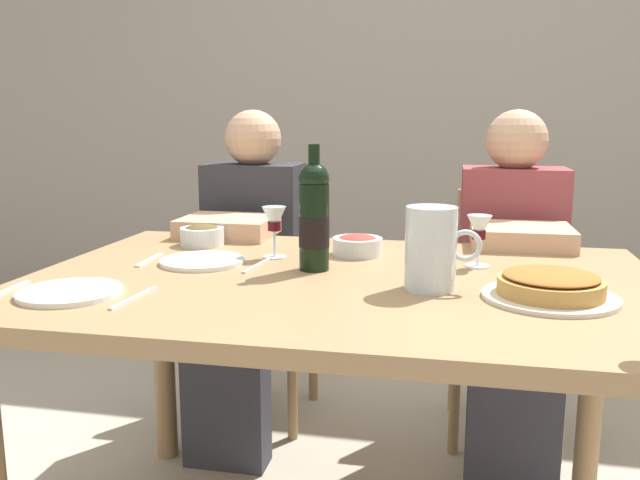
# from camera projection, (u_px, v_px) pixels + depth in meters

# --- Properties ---
(back_wall) EXTENTS (8.00, 0.10, 2.80)m
(back_wall) POSITION_uv_depth(u_px,v_px,m) (413.00, 67.00, 3.66)
(back_wall) COLOR #A3998E
(back_wall) RESTS_ON ground
(dining_table) EXTENTS (1.50, 1.00, 0.76)m
(dining_table) POSITION_uv_depth(u_px,v_px,m) (341.00, 314.00, 1.60)
(dining_table) COLOR #9E7A51
(dining_table) RESTS_ON ground
(wine_bottle) EXTENTS (0.08, 0.08, 0.31)m
(wine_bottle) POSITION_uv_depth(u_px,v_px,m) (314.00, 217.00, 1.63)
(wine_bottle) COLOR black
(wine_bottle) RESTS_ON dining_table
(water_pitcher) EXTENTS (0.17, 0.11, 0.19)m
(water_pitcher) POSITION_uv_depth(u_px,v_px,m) (431.00, 253.00, 1.46)
(water_pitcher) COLOR silver
(water_pitcher) RESTS_ON dining_table
(baked_tart) EXTENTS (0.28, 0.28, 0.06)m
(baked_tart) POSITION_uv_depth(u_px,v_px,m) (550.00, 287.00, 1.39)
(baked_tart) COLOR silver
(baked_tart) RESTS_ON dining_table
(salad_bowl) EXTENTS (0.14, 0.14, 0.06)m
(salad_bowl) POSITION_uv_depth(u_px,v_px,m) (357.00, 244.00, 1.83)
(salad_bowl) COLOR silver
(salad_bowl) RESTS_ON dining_table
(olive_bowl) EXTENTS (0.13, 0.13, 0.06)m
(olive_bowl) POSITION_uv_depth(u_px,v_px,m) (202.00, 234.00, 1.97)
(olive_bowl) COLOR silver
(olive_bowl) RESTS_ON dining_table
(wine_glass_right_diner) EXTENTS (0.07, 0.07, 0.14)m
(wine_glass_right_diner) POSITION_uv_depth(u_px,v_px,m) (274.00, 222.00, 1.78)
(wine_glass_right_diner) COLOR silver
(wine_glass_right_diner) RESTS_ON dining_table
(wine_glass_centre) EXTENTS (0.06, 0.06, 0.13)m
(wine_glass_centre) POSITION_uv_depth(u_px,v_px,m) (479.00, 231.00, 1.67)
(wine_glass_centre) COLOR silver
(wine_glass_centre) RESTS_ON dining_table
(dinner_plate_left_setting) EXTENTS (0.22, 0.22, 0.01)m
(dinner_plate_left_setting) POSITION_uv_depth(u_px,v_px,m) (70.00, 292.00, 1.43)
(dinner_plate_left_setting) COLOR white
(dinner_plate_left_setting) RESTS_ON dining_table
(dinner_plate_right_setting) EXTENTS (0.22, 0.22, 0.01)m
(dinner_plate_right_setting) POSITION_uv_depth(u_px,v_px,m) (203.00, 261.00, 1.73)
(dinner_plate_right_setting) COLOR white
(dinner_plate_right_setting) RESTS_ON dining_table
(fork_left_setting) EXTENTS (0.03, 0.16, 0.00)m
(fork_left_setting) POSITION_uv_depth(u_px,v_px,m) (9.00, 290.00, 1.46)
(fork_left_setting) COLOR silver
(fork_left_setting) RESTS_ON dining_table
(knife_left_setting) EXTENTS (0.02, 0.18, 0.00)m
(knife_left_setting) POSITION_uv_depth(u_px,v_px,m) (134.00, 298.00, 1.40)
(knife_left_setting) COLOR silver
(knife_left_setting) RESTS_ON dining_table
(knife_right_setting) EXTENTS (0.03, 0.18, 0.00)m
(knife_right_setting) POSITION_uv_depth(u_px,v_px,m) (258.00, 265.00, 1.70)
(knife_right_setting) COLOR silver
(knife_right_setting) RESTS_ON dining_table
(spoon_right_setting) EXTENTS (0.02, 0.16, 0.00)m
(spoon_right_setting) POSITION_uv_depth(u_px,v_px,m) (149.00, 260.00, 1.76)
(spoon_right_setting) COLOR silver
(spoon_right_setting) RESTS_ON dining_table
(chair_left) EXTENTS (0.40, 0.40, 0.87)m
(chair_left) POSITION_uv_depth(u_px,v_px,m) (265.00, 284.00, 2.56)
(chair_left) COLOR #9E7A51
(chair_left) RESTS_ON ground
(diner_left) EXTENTS (0.34, 0.50, 1.16)m
(diner_left) POSITION_uv_depth(u_px,v_px,m) (245.00, 268.00, 2.31)
(diner_left) COLOR #2D2D33
(diner_left) RESTS_ON ground
(chair_right) EXTENTS (0.41, 0.41, 0.87)m
(chair_right) POSITION_uv_depth(u_px,v_px,m) (505.00, 296.00, 2.39)
(chair_right) COLOR #9E7A51
(chair_right) RESTS_ON ground
(diner_right) EXTENTS (0.34, 0.50, 1.16)m
(diner_right) POSITION_uv_depth(u_px,v_px,m) (513.00, 280.00, 2.14)
(diner_right) COLOR #8E3D42
(diner_right) RESTS_ON ground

